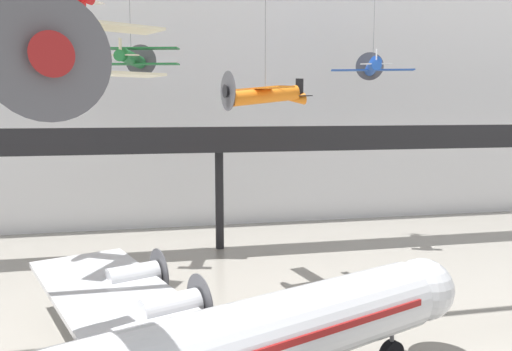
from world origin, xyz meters
TOP-DOWN VIEW (x-y plane):
  - hangar_back_wall at (0.00, 38.37)m, footprint 140.00×3.00m
  - mezzanine_walkway at (0.00, 27.47)m, footprint 110.00×3.20m
  - suspended_plane_blue_trainer at (13.06, 27.70)m, footprint 6.92×5.89m
  - suspended_plane_orange_highwing at (1.84, 19.33)m, footprint 5.83×7.03m
  - suspended_plane_cream_biplane at (-9.67, 5.23)m, footprint 9.51×8.44m
  - suspended_plane_green_biplane at (-6.74, 26.86)m, footprint 7.07×5.89m
  - suspended_plane_red_highwing at (-11.39, 18.23)m, footprint 6.96×7.86m

SIDE VIEW (x-z plane):
  - mezzanine_walkway at x=0.00m, z-range 3.51..13.89m
  - suspended_plane_orange_highwing at x=1.84m, z-range 6.88..18.50m
  - suspended_plane_cream_biplane at x=-9.67m, z-range 7.72..19.58m
  - hangar_back_wall at x=0.00m, z-range 0.00..27.84m
  - suspended_plane_blue_trainer at x=13.06m, z-range 10.73..19.84m
  - suspended_plane_green_biplane at x=-6.74m, z-range 11.01..20.07m
  - suspended_plane_red_highwing at x=-11.39m, z-range 14.01..21.50m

